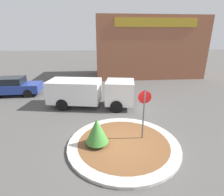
{
  "coord_description": "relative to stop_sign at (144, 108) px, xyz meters",
  "views": [
    {
      "loc": [
        -1.14,
        -6.86,
        4.75
      ],
      "look_at": [
        -0.3,
        2.64,
        1.39
      ],
      "focal_mm": 28.0,
      "sensor_mm": 36.0,
      "label": 1
    }
  ],
  "objects": [
    {
      "name": "ground_plane",
      "position": [
        -0.95,
        -0.3,
        -1.71
      ],
      "size": [
        120.0,
        120.0,
        0.0
      ],
      "primitive_type": "plane",
      "color": "#514F4C"
    },
    {
      "name": "traffic_island",
      "position": [
        -0.95,
        -0.3,
        -1.65
      ],
      "size": [
        5.13,
        5.13,
        0.13
      ],
      "color": "#BCB7AD",
      "rests_on": "ground_plane"
    },
    {
      "name": "stop_sign",
      "position": [
        0.0,
        0.0,
        0.0
      ],
      "size": [
        0.6,
        0.07,
        2.53
      ],
      "color": "#4C4C51",
      "rests_on": "ground_plane"
    },
    {
      "name": "island_shrub",
      "position": [
        -2.16,
        -0.36,
        -0.87
      ],
      "size": [
        1.02,
        1.02,
        1.27
      ],
      "color": "brown",
      "rests_on": "traffic_island"
    },
    {
      "name": "utility_truck",
      "position": [
        -2.59,
        4.69,
        -0.6
      ],
      "size": [
        6.19,
        3.04,
        1.91
      ],
      "rotation": [
        0.0,
        0.0,
        -0.18
      ],
      "color": "white",
      "rests_on": "ground_plane"
    },
    {
      "name": "storefront_building",
      "position": [
        4.27,
        15.09,
        1.77
      ],
      "size": [
        12.6,
        6.07,
        6.96
      ],
      "color": "#93563D",
      "rests_on": "ground_plane"
    },
    {
      "name": "parked_sedan_blue",
      "position": [
        -9.15,
        7.81,
        -0.93
      ],
      "size": [
        4.28,
        2.03,
        1.54
      ],
      "rotation": [
        0.0,
        0.0,
        0.03
      ],
      "color": "navy",
      "rests_on": "ground_plane"
    }
  ]
}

